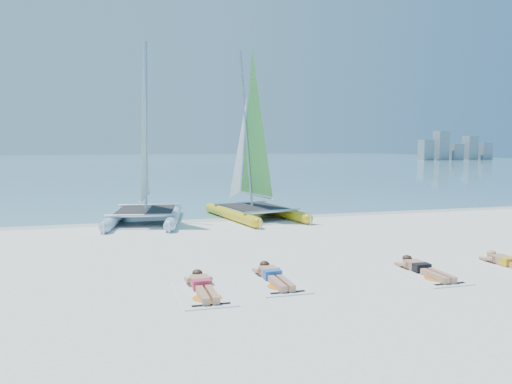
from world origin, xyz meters
TOP-DOWN VIEW (x-y plane):
  - ground at (0.00, 0.00)m, footprint 140.00×140.00m
  - sea at (0.00, 63.00)m, footprint 140.00×115.00m
  - wet_sand_strip at (0.00, 5.50)m, footprint 140.00×1.40m
  - distant_skyline at (53.71, 62.00)m, footprint 14.00×2.00m
  - catamaran_blue at (-2.61, 5.52)m, footprint 3.28×5.49m
  - catamaran_yellow at (1.43, 5.74)m, footprint 3.27×5.51m
  - towel_a at (-2.05, -3.95)m, footprint 1.00×1.85m
  - sunbather_a at (-2.05, -3.76)m, footprint 0.37×1.73m
  - towel_b at (-0.49, -3.61)m, footprint 1.00×1.85m
  - sunbather_b at (-0.49, -3.42)m, footprint 0.37×1.73m
  - towel_c at (2.90, -3.95)m, footprint 1.00×1.85m
  - sunbather_c at (2.90, -3.76)m, footprint 0.37×1.73m
  - sunbather_d at (5.21, -3.82)m, footprint 0.37×1.73m

SIDE VIEW (x-z plane):
  - ground at x=0.00m, z-range 0.00..0.00m
  - wet_sand_strip at x=0.00m, z-range 0.00..0.01m
  - sea at x=0.00m, z-range 0.00..0.01m
  - towel_a at x=-2.05m, z-range 0.00..0.02m
  - towel_b at x=-0.49m, z-range 0.00..0.02m
  - towel_c at x=2.90m, z-range 0.00..0.02m
  - sunbather_a at x=-2.05m, z-range -0.01..0.25m
  - sunbather_b at x=-0.49m, z-range -0.01..0.25m
  - sunbather_c at x=2.90m, z-range -0.01..0.25m
  - sunbather_d at x=5.21m, z-range -0.01..0.25m
  - distant_skyline at x=53.71m, z-range -0.56..4.44m
  - catamaran_blue at x=-2.61m, z-range -1.42..5.61m
  - catamaran_yellow at x=1.43m, z-range -1.26..5.57m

